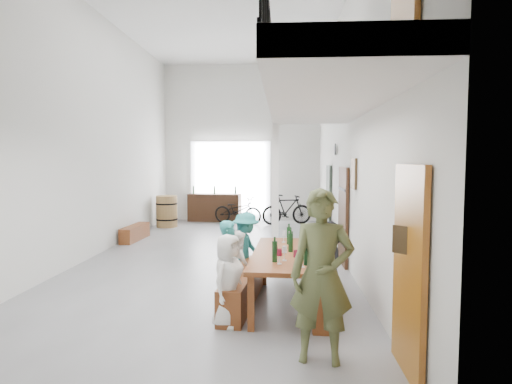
# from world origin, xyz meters

# --- Properties ---
(floor) EXTENTS (12.00, 12.00, 0.00)m
(floor) POSITION_xyz_m (0.00, 0.00, 0.00)
(floor) COLOR slate
(floor) RESTS_ON ground
(room_walls) EXTENTS (12.00, 12.00, 12.00)m
(room_walls) POSITION_xyz_m (0.00, 0.00, 3.55)
(room_walls) COLOR silver
(room_walls) RESTS_ON ground
(gateway_portal) EXTENTS (2.80, 0.08, 2.80)m
(gateway_portal) POSITION_xyz_m (-0.40, 5.94, 1.40)
(gateway_portal) COLOR white
(gateway_portal) RESTS_ON ground
(right_wall_decor) EXTENTS (0.07, 8.28, 5.07)m
(right_wall_decor) POSITION_xyz_m (2.70, -1.87, 1.74)
(right_wall_decor) COLOR #9B5812
(right_wall_decor) RESTS_ON ground
(balcony) EXTENTS (1.52, 5.62, 4.00)m
(balcony) POSITION_xyz_m (1.98, -3.13, 2.96)
(balcony) COLOR white
(balcony) RESTS_ON ground
(tasting_table) EXTENTS (1.05, 2.37, 0.79)m
(tasting_table) POSITION_xyz_m (1.50, -2.95, 0.71)
(tasting_table) COLOR brown
(tasting_table) RESTS_ON ground
(bench_inner) EXTENTS (0.54, 2.14, 0.49)m
(bench_inner) POSITION_xyz_m (0.86, -2.89, 0.24)
(bench_inner) COLOR brown
(bench_inner) RESTS_ON ground
(bench_wall) EXTENTS (0.41, 2.30, 0.53)m
(bench_wall) POSITION_xyz_m (2.03, -2.91, 0.26)
(bench_wall) COLOR brown
(bench_wall) RESTS_ON ground
(tableware) EXTENTS (0.56, 1.81, 0.35)m
(tableware) POSITION_xyz_m (1.53, -3.04, 0.93)
(tableware) COLOR black
(tableware) RESTS_ON tasting_table
(side_bench) EXTENTS (0.37, 1.42, 0.40)m
(side_bench) POSITION_xyz_m (-2.50, 1.98, 0.20)
(side_bench) COLOR brown
(side_bench) RESTS_ON ground
(oak_barrel) EXTENTS (0.68, 0.68, 1.01)m
(oak_barrel) POSITION_xyz_m (-2.26, 4.28, 0.50)
(oak_barrel) COLOR olive
(oak_barrel) RESTS_ON ground
(serving_counter) EXTENTS (1.85, 0.65, 0.96)m
(serving_counter) POSITION_xyz_m (-0.93, 5.65, 0.48)
(serving_counter) COLOR #3D2512
(serving_counter) RESTS_ON ground
(counter_bottles) EXTENTS (1.57, 0.24, 0.28)m
(counter_bottles) POSITION_xyz_m (-0.93, 5.65, 1.10)
(counter_bottles) COLOR black
(counter_bottles) RESTS_ON serving_counter
(guest_left_a) EXTENTS (0.58, 0.69, 1.20)m
(guest_left_a) POSITION_xyz_m (0.75, -3.78, 0.60)
(guest_left_a) COLOR white
(guest_left_a) RESTS_ON ground
(guest_left_b) EXTENTS (0.44, 0.54, 1.27)m
(guest_left_b) POSITION_xyz_m (0.69, -3.07, 0.64)
(guest_left_b) COLOR teal
(guest_left_b) RESTS_ON ground
(guest_left_c) EXTENTS (0.51, 0.59, 1.04)m
(guest_left_c) POSITION_xyz_m (0.77, -2.59, 0.52)
(guest_left_c) COLOR white
(guest_left_c) RESTS_ON ground
(guest_left_d) EXTENTS (0.77, 0.94, 1.27)m
(guest_left_d) POSITION_xyz_m (0.83, -2.04, 0.63)
(guest_left_d) COLOR teal
(guest_left_d) RESTS_ON ground
(guest_right_a) EXTENTS (0.43, 0.69, 1.09)m
(guest_right_a) POSITION_xyz_m (2.02, -3.51, 0.54)
(guest_right_a) COLOR #A61C31
(guest_right_a) RESTS_ON ground
(guest_right_b) EXTENTS (0.55, 1.21, 1.25)m
(guest_right_b) POSITION_xyz_m (2.12, -2.88, 0.63)
(guest_right_b) COLOR black
(guest_right_b) RESTS_ON ground
(guest_right_c) EXTENTS (0.52, 0.64, 1.13)m
(guest_right_c) POSITION_xyz_m (1.99, -2.33, 0.57)
(guest_right_c) COLOR white
(guest_right_c) RESTS_ON ground
(host_standing) EXTENTS (0.72, 0.51, 1.85)m
(host_standing) POSITION_xyz_m (1.86, -4.69, 0.92)
(host_standing) COLOR #515932
(host_standing) RESTS_ON ground
(potted_plant) EXTENTS (0.42, 0.37, 0.43)m
(potted_plant) POSITION_xyz_m (2.45, 0.48, 0.21)
(potted_plant) COLOR #184E15
(potted_plant) RESTS_ON ground
(bicycle_near) EXTENTS (1.81, 1.09, 0.90)m
(bicycle_near) POSITION_xyz_m (-0.06, 5.15, 0.45)
(bicycle_near) COLOR black
(bicycle_near) RESTS_ON ground
(bicycle_far) EXTENTS (1.75, 0.90, 1.01)m
(bicycle_far) POSITION_xyz_m (1.60, 5.00, 0.51)
(bicycle_far) COLOR black
(bicycle_far) RESTS_ON ground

